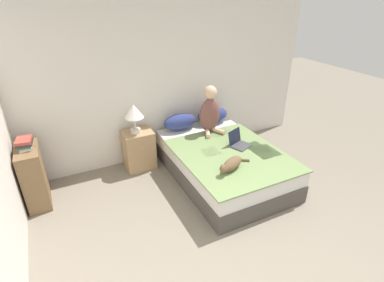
{
  "coord_description": "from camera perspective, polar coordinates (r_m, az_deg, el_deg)",
  "views": [
    {
      "loc": [
        -1.63,
        -1.25,
        2.66
      ],
      "look_at": [
        -0.1,
        1.82,
        0.86
      ],
      "focal_mm": 28.0,
      "sensor_mm": 36.0,
      "label": 1
    }
  ],
  "objects": [
    {
      "name": "bookshelf",
      "position": [
        4.51,
        -27.94,
        -5.83
      ],
      "size": [
        0.28,
        0.62,
        0.83
      ],
      "color": "brown",
      "rests_on": "ground_plane"
    },
    {
      "name": "nightstand",
      "position": [
        4.87,
        -10.09,
        -1.63
      ],
      "size": [
        0.46,
        0.41,
        0.64
      ],
      "color": "tan",
      "rests_on": "ground_plane"
    },
    {
      "name": "wall_back",
      "position": [
        4.88,
        -5.96,
        10.99
      ],
      "size": [
        5.42,
        0.05,
        2.55
      ],
      "color": "silver",
      "rests_on": "ground_plane"
    },
    {
      "name": "cat_tabby",
      "position": [
        3.93,
        7.55,
        -4.37
      ],
      "size": [
        0.56,
        0.33,
        0.16
      ],
      "rotation": [
        0.0,
        0.0,
        -2.71
      ],
      "color": "brown",
      "rests_on": "bed"
    },
    {
      "name": "table_lamp",
      "position": [
        4.57,
        -11.01,
        5.3
      ],
      "size": [
        0.29,
        0.29,
        0.46
      ],
      "color": "beige",
      "rests_on": "nightstand"
    },
    {
      "name": "pillow_near",
      "position": [
        4.97,
        -2.35,
        3.69
      ],
      "size": [
        0.57,
        0.27,
        0.26
      ],
      "color": "navy",
      "rests_on": "bed"
    },
    {
      "name": "bed",
      "position": [
        4.59,
        5.95,
        -4.15
      ],
      "size": [
        1.43,
        2.11,
        0.51
      ],
      "color": "#4C4742",
      "rests_on": "ground_plane"
    },
    {
      "name": "pillow_far",
      "position": [
        5.24,
        3.92,
        4.92
      ],
      "size": [
        0.57,
        0.27,
        0.26
      ],
      "color": "navy",
      "rests_on": "bed"
    },
    {
      "name": "laptop_open",
      "position": [
        4.54,
        8.93,
        -0.29
      ],
      "size": [
        0.36,
        0.35,
        0.23
      ],
      "rotation": [
        0.0,
        0.0,
        0.39
      ],
      "color": "#424247",
      "rests_on": "bed"
    },
    {
      "name": "person_sitting",
      "position": [
        4.82,
        3.44,
        5.58
      ],
      "size": [
        0.37,
        0.36,
        0.77
      ],
      "color": "brown",
      "rests_on": "bed"
    },
    {
      "name": "book_stack_top",
      "position": [
        4.29,
        -29.34,
        -0.42
      ],
      "size": [
        0.21,
        0.26,
        0.13
      ],
      "color": "beige",
      "rests_on": "bookshelf"
    }
  ]
}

